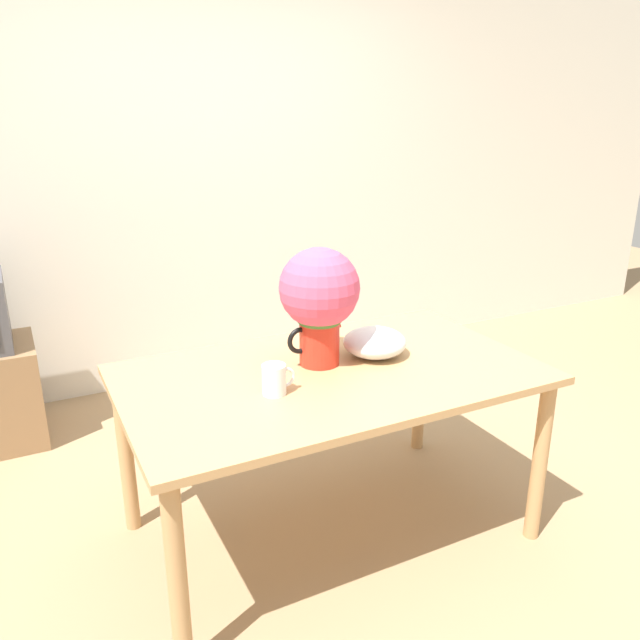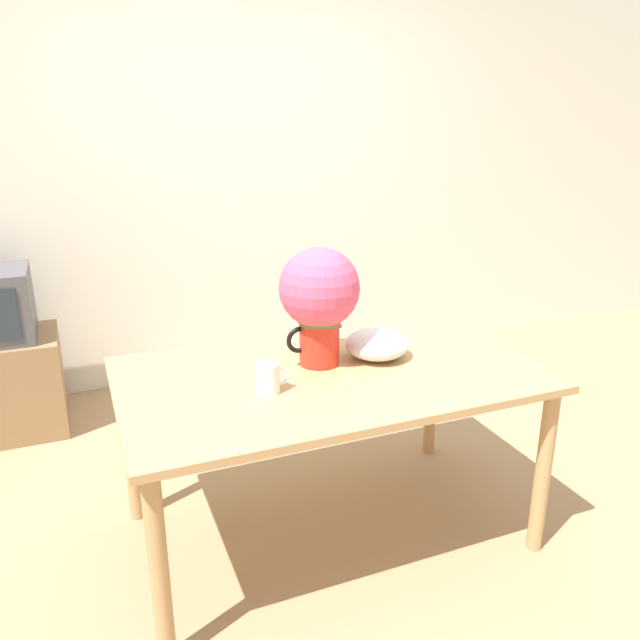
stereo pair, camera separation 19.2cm
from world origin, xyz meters
name	(u,v)px [view 1 (the left image)]	position (x,y,z in m)	size (l,w,h in m)	color
ground_plane	(352,522)	(0.00, 0.00, 0.00)	(12.00, 12.00, 0.00)	#9E7F5B
wall_back	(205,173)	(0.00, 1.84, 1.30)	(8.00, 0.05, 2.60)	silver
table	(331,391)	(-0.11, -0.01, 0.64)	(1.57, 0.92, 0.72)	tan
flower_vase	(319,297)	(-0.12, 0.08, 0.99)	(0.31, 0.31, 0.46)	red
coffee_mug	(275,379)	(-0.38, -0.10, 0.78)	(0.12, 0.08, 0.11)	white
white_bowl	(375,342)	(0.12, 0.05, 0.78)	(0.25, 0.25, 0.11)	silver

